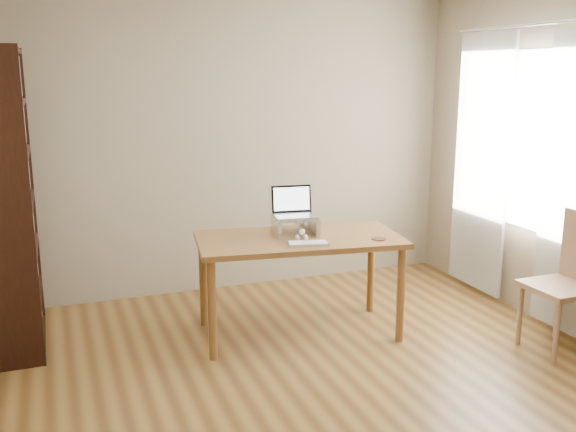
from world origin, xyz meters
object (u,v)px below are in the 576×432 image
object	(u,v)px
bookshelf	(11,202)
cat	(297,225)
keyboard	(308,243)
chair	(570,277)
desk	(299,249)
laptop	(293,208)

from	to	relation	value
bookshelf	cat	world-z (taller)	bookshelf
keyboard	chair	xyz separation A→B (m)	(1.69, -0.70, -0.23)
desk	keyboard	size ratio (longest dim) A/B	5.13
laptop	keyboard	size ratio (longest dim) A/B	1.08
cat	chair	bearing A→B (deg)	-15.94
bookshelf	laptop	world-z (taller)	bookshelf
cat	chair	distance (m)	1.96
laptop	chair	bearing A→B (deg)	-24.57
bookshelf	desk	size ratio (longest dim) A/B	1.34
bookshelf	cat	xyz separation A→B (m)	(1.97, -0.42, -0.24)
chair	desk	bearing A→B (deg)	150.04
keyboard	cat	size ratio (longest dim) A/B	0.64
bookshelf	cat	distance (m)	2.03
bookshelf	keyboard	size ratio (longest dim) A/B	6.86
desk	chair	world-z (taller)	chair
bookshelf	desk	distance (m)	2.05
laptop	desk	bearing A→B (deg)	-82.33
desk	bookshelf	bearing A→B (deg)	172.46
keyboard	laptop	bearing A→B (deg)	100.45
desk	cat	distance (m)	0.19
cat	chair	size ratio (longest dim) A/B	0.49
cat	chair	xyz separation A→B (m)	(1.64, -1.03, -0.28)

